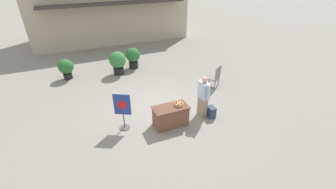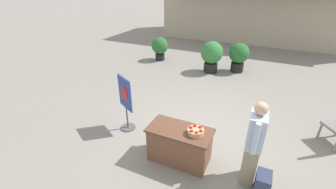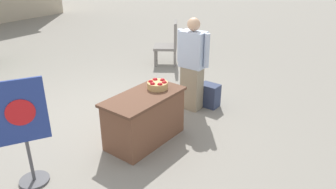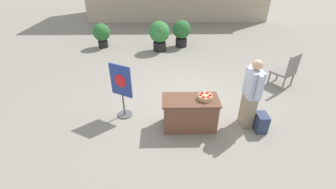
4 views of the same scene
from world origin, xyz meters
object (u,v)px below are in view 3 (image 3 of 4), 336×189
(poster_board, at_px, (24,130))
(person_visitor, at_px, (192,65))
(display_table, at_px, (144,118))
(backpack, at_px, (209,95))
(apple_basket, at_px, (158,85))
(patio_chair, at_px, (170,42))

(poster_board, bearing_deg, person_visitor, 110.27)
(display_table, relative_size, backpack, 2.95)
(apple_basket, xyz_separation_m, patio_chair, (2.72, 1.83, -0.24))
(apple_basket, relative_size, patio_chair, 0.29)
(apple_basket, bearing_deg, display_table, 179.67)
(poster_board, bearing_deg, backpack, 107.17)
(backpack, height_order, poster_board, poster_board)
(apple_basket, distance_m, backpack, 1.41)
(backpack, relative_size, patio_chair, 0.40)
(person_visitor, relative_size, backpack, 3.85)
(display_table, relative_size, person_visitor, 0.77)
(backpack, distance_m, poster_board, 3.24)
(poster_board, bearing_deg, display_table, 101.98)
(apple_basket, relative_size, poster_board, 0.23)
(poster_board, bearing_deg, patio_chair, 135.01)
(display_table, relative_size, poster_board, 0.92)
(person_visitor, height_order, patio_chair, person_visitor)
(patio_chair, bearing_deg, backpack, 108.90)
(apple_basket, xyz_separation_m, backpack, (1.27, -0.16, -0.59))
(apple_basket, distance_m, patio_chair, 3.29)
(apple_basket, height_order, patio_chair, patio_chair)
(display_table, height_order, apple_basket, apple_basket)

